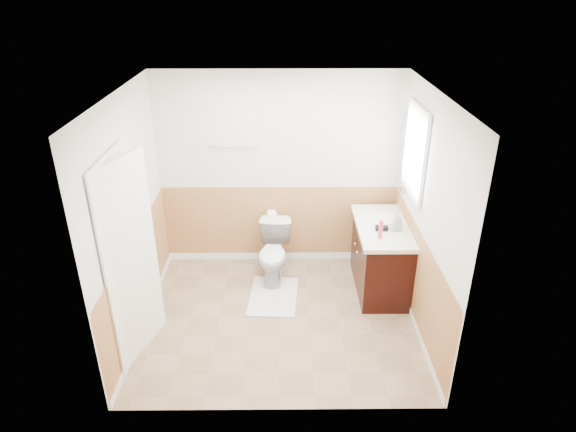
{
  "coord_description": "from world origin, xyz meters",
  "views": [
    {
      "loc": [
        0.06,
        -4.5,
        3.48
      ],
      "look_at": [
        0.1,
        0.25,
        1.15
      ],
      "focal_mm": 30.99,
      "sensor_mm": 36.0,
      "label": 1
    }
  ],
  "objects_px": {
    "toilet": "(274,253)",
    "bath_mat": "(273,296)",
    "lotion_bottle": "(381,229)",
    "soap_dispenser": "(397,222)",
    "vanity_cabinet": "(381,259)"
  },
  "relations": [
    {
      "from": "lotion_bottle",
      "to": "soap_dispenser",
      "type": "relative_size",
      "value": 1.07
    },
    {
      "from": "toilet",
      "to": "bath_mat",
      "type": "distance_m",
      "value": 0.54
    },
    {
      "from": "toilet",
      "to": "soap_dispenser",
      "type": "bearing_deg",
      "value": -8.94
    },
    {
      "from": "lotion_bottle",
      "to": "soap_dispenser",
      "type": "height_order",
      "value": "lotion_bottle"
    },
    {
      "from": "toilet",
      "to": "lotion_bottle",
      "type": "bearing_deg",
      "value": -19.55
    },
    {
      "from": "toilet",
      "to": "lotion_bottle",
      "type": "xyz_separation_m",
      "value": [
        1.19,
        -0.52,
        0.6
      ]
    },
    {
      "from": "lotion_bottle",
      "to": "vanity_cabinet",
      "type": "bearing_deg",
      "value": 72.21
    },
    {
      "from": "lotion_bottle",
      "to": "toilet",
      "type": "bearing_deg",
      "value": 156.28
    },
    {
      "from": "toilet",
      "to": "bath_mat",
      "type": "height_order",
      "value": "toilet"
    },
    {
      "from": "toilet",
      "to": "soap_dispenser",
      "type": "xyz_separation_m",
      "value": [
        1.41,
        -0.33,
        0.6
      ]
    },
    {
      "from": "vanity_cabinet",
      "to": "soap_dispenser",
      "type": "relative_size",
      "value": 5.33
    },
    {
      "from": "bath_mat",
      "to": "lotion_bottle",
      "type": "bearing_deg",
      "value": -4.94
    },
    {
      "from": "toilet",
      "to": "soap_dispenser",
      "type": "relative_size",
      "value": 3.45
    },
    {
      "from": "lotion_bottle",
      "to": "soap_dispenser",
      "type": "distance_m",
      "value": 0.29
    },
    {
      "from": "lotion_bottle",
      "to": "bath_mat",
      "type": "bearing_deg",
      "value": 175.06
    }
  ]
}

